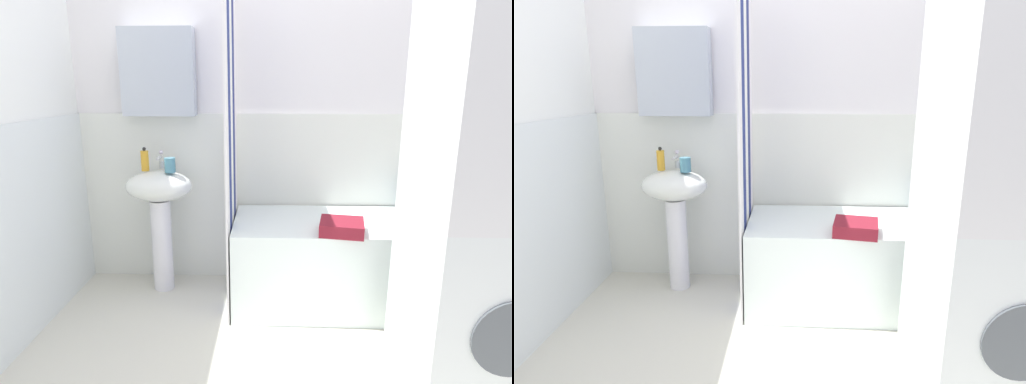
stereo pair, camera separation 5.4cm
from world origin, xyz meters
TOP-DOWN VIEW (x-y plane):
  - wall_back_tiled at (-0.06, 1.26)m, footprint 3.60×0.18m
  - sink at (-0.95, 1.03)m, footprint 0.44×0.34m
  - faucet at (-0.95, 1.11)m, footprint 0.03×0.12m
  - soap_dispenser at (-1.04, 1.04)m, footprint 0.05×0.05m
  - toothbrush_cup at (-0.86, 1.00)m, footprint 0.07×0.07m
  - bathtub at (0.30, 0.89)m, footprint 1.48×0.66m
  - shower_curtain at (-0.45, 0.89)m, footprint 0.01×0.66m
  - lotion_bottle at (0.94, 1.15)m, footprint 0.07×0.07m
  - conditioner_bottle at (0.81, 1.13)m, footprint 0.06×0.06m
  - shampoo_bottle at (0.71, 1.13)m, footprint 0.05×0.05m
  - towel_folded at (0.21, 0.66)m, footprint 0.28×0.27m
  - washer_dryer_stack at (0.69, 0.06)m, footprint 0.57×0.63m

SIDE VIEW (x-z plane):
  - bathtub at x=0.30m, z-range 0.00..0.56m
  - towel_folded at x=0.21m, z-range 0.56..0.63m
  - sink at x=-0.95m, z-range 0.20..1.03m
  - lotion_bottle at x=0.94m, z-range 0.55..0.75m
  - conditioner_bottle at x=0.81m, z-range 0.55..0.77m
  - shampoo_bottle at x=0.71m, z-range 0.55..0.79m
  - washer_dryer_stack at x=0.69m, z-range 0.00..1.75m
  - toothbrush_cup at x=-0.86m, z-range 0.84..0.93m
  - faucet at x=-0.95m, z-range 0.84..0.96m
  - soap_dispenser at x=-1.04m, z-range 0.83..0.99m
  - shower_curtain at x=-0.45m, z-range 0.00..2.00m
  - wall_back_tiled at x=-0.06m, z-range -0.06..2.34m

